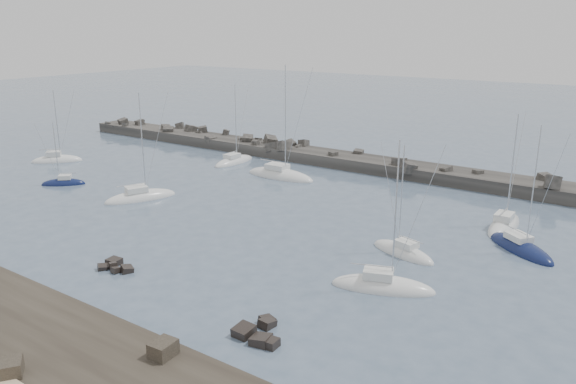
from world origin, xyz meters
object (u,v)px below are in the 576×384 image
at_px(sailboat_6, 520,249).
at_px(sailboat_7, 403,253).
at_px(sailboat_2, 64,184).
at_px(sailboat_4, 280,176).
at_px(sailboat_8, 504,226).
at_px(sailboat_3, 141,198).
at_px(sailboat_0, 57,161).
at_px(sailboat_5, 383,287).
at_px(sailboat_1, 234,162).

xyz_separation_m(sailboat_6, sailboat_7, (-9.37, -7.76, 0.01)).
xyz_separation_m(sailboat_2, sailboat_7, (50.49, 3.78, 0.00)).
relative_size(sailboat_4, sailboat_8, 1.28).
xyz_separation_m(sailboat_3, sailboat_8, (42.21, 15.90, 0.01)).
distance_m(sailboat_0, sailboat_2, 15.46).
distance_m(sailboat_2, sailboat_8, 59.36).
bearing_deg(sailboat_4, sailboat_7, -32.35).
bearing_deg(sailboat_2, sailboat_4, 42.24).
xyz_separation_m(sailboat_0, sailboat_3, (27.85, -6.35, -0.01)).
relative_size(sailboat_0, sailboat_4, 0.73).
bearing_deg(sailboat_0, sailboat_5, -10.60).
bearing_deg(sailboat_8, sailboat_6, -62.12).
xyz_separation_m(sailboat_0, sailboat_8, (70.06, 9.55, -0.00)).
xyz_separation_m(sailboat_3, sailboat_7, (35.95, 2.27, -0.01)).
distance_m(sailboat_4, sailboat_8, 33.75).
relative_size(sailboat_2, sailboat_6, 0.70).
xyz_separation_m(sailboat_1, sailboat_5, (40.59, -28.55, 0.01)).
bearing_deg(sailboat_3, sailboat_4, 66.11).
height_order(sailboat_6, sailboat_7, sailboat_6).
xyz_separation_m(sailboat_1, sailboat_7, (38.93, -20.38, 0.00)).
height_order(sailboat_3, sailboat_5, sailboat_3).
bearing_deg(sailboat_2, sailboat_6, 10.92).
xyz_separation_m(sailboat_1, sailboat_8, (45.20, -6.75, 0.02)).
relative_size(sailboat_0, sailboat_2, 1.33).
bearing_deg(sailboat_3, sailboat_2, -174.08).
distance_m(sailboat_0, sailboat_1, 29.73).
bearing_deg(sailboat_3, sailboat_8, 20.63).
bearing_deg(sailboat_5, sailboat_0, 169.40).
distance_m(sailboat_0, sailboat_7, 63.92).
bearing_deg(sailboat_4, sailboat_2, -137.76).
bearing_deg(sailboat_6, sailboat_2, -169.08).
height_order(sailboat_4, sailboat_8, sailboat_4).
bearing_deg(sailboat_5, sailboat_8, 78.06).
xyz_separation_m(sailboat_1, sailboat_6, (48.30, -12.61, -0.00)).
xyz_separation_m(sailboat_0, sailboat_1, (24.86, 16.30, -0.02)).
bearing_deg(sailboat_0, sailboat_7, -3.66).
bearing_deg(sailboat_6, sailboat_7, -140.36).
distance_m(sailboat_1, sailboat_3, 22.85).
bearing_deg(sailboat_1, sailboat_7, -27.63).
bearing_deg(sailboat_8, sailboat_2, -162.95).
bearing_deg(sailboat_3, sailboat_7, 3.62).
bearing_deg(sailboat_7, sailboat_4, 147.65).
relative_size(sailboat_5, sailboat_7, 1.20).
xyz_separation_m(sailboat_1, sailboat_3, (2.99, -22.65, 0.01)).
bearing_deg(sailboat_0, sailboat_4, 19.89).
distance_m(sailboat_3, sailboat_4, 21.39).
distance_m(sailboat_6, sailboat_7, 12.17).
xyz_separation_m(sailboat_2, sailboat_6, (59.85, 11.54, -0.00)).
relative_size(sailboat_6, sailboat_7, 1.17).
bearing_deg(sailboat_6, sailboat_3, -167.51).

